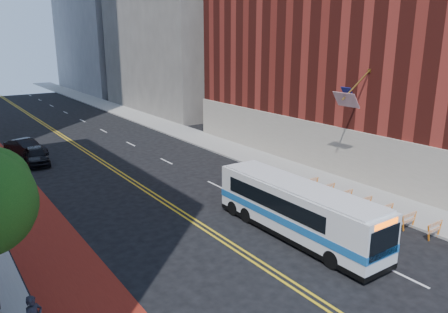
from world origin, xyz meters
TOP-DOWN VIEW (x-y plane):
  - ground at (0.00, 0.00)m, footprint 160.00×160.00m
  - sidewalk_right at (12.00, 30.00)m, footprint 4.00×140.00m
  - center_line_inner at (-0.18, 30.00)m, footprint 0.14×140.00m
  - center_line_outer at (0.18, 30.00)m, footprint 0.14×140.00m
  - lane_dashes at (4.80, 38.00)m, footprint 0.14×98.20m
  - brick_building at (21.93, 12.00)m, footprint 18.73×36.00m
  - construction_barriers at (9.60, 3.42)m, footprint 1.42×10.91m
  - transit_bus at (3.64, 4.30)m, footprint 2.49×11.14m
  - car_a at (-4.96, 27.72)m, footprint 2.26×4.75m
  - car_b at (-5.14, 31.20)m, footprint 3.24×5.06m

SIDE VIEW (x-z plane):
  - ground at x=0.00m, z-range 0.00..0.00m
  - center_line_inner at x=-0.18m, z-range 0.00..0.01m
  - center_line_outer at x=0.18m, z-range 0.00..0.01m
  - lane_dashes at x=4.80m, z-range 0.00..0.01m
  - sidewalk_right at x=12.00m, z-range 0.00..0.15m
  - construction_barriers at x=9.60m, z-range 0.17..1.18m
  - car_a at x=-4.96m, z-range 0.00..1.57m
  - car_b at x=-5.14m, z-range 0.00..1.58m
  - transit_bus at x=3.64m, z-range 0.07..3.13m
  - brick_building at x=21.93m, z-range -0.04..21.96m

